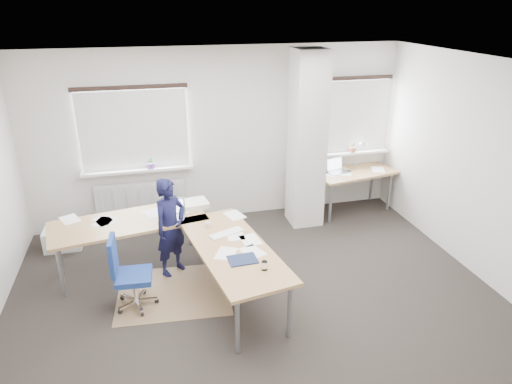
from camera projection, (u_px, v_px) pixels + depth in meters
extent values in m
plane|color=black|center=(257.00, 301.00, 5.61)|extent=(6.00, 6.00, 0.00)
cube|color=beige|center=(219.00, 136.00, 7.30)|extent=(6.00, 0.04, 2.80)
cube|color=beige|center=(356.00, 351.00, 2.84)|extent=(6.00, 0.04, 2.80)
cube|color=beige|center=(487.00, 173.00, 5.74)|extent=(0.04, 5.00, 2.80)
cube|color=white|center=(257.00, 67.00, 4.53)|extent=(6.00, 5.00, 0.04)
cube|color=beige|center=(307.00, 141.00, 7.11)|extent=(0.50, 0.50, 2.78)
cube|color=white|center=(134.00, 130.00, 6.91)|extent=(1.60, 0.04, 1.20)
cube|color=white|center=(134.00, 131.00, 6.87)|extent=(1.60, 0.02, 1.20)
cube|color=white|center=(138.00, 170.00, 7.09)|extent=(1.70, 0.20, 0.04)
cube|color=white|center=(353.00, 116.00, 7.72)|extent=(1.20, 0.04, 1.20)
cube|color=white|center=(354.00, 117.00, 7.68)|extent=(1.20, 0.02, 1.20)
cube|color=white|center=(352.00, 152.00, 7.90)|extent=(1.30, 0.20, 0.04)
cube|color=silver|center=(142.00, 200.00, 7.31)|extent=(1.40, 0.10, 0.60)
cylinder|color=#714190|center=(151.00, 166.00, 7.09)|extent=(0.12, 0.12, 0.08)
imported|color=#2C6428|center=(151.00, 163.00, 7.07)|extent=(0.09, 0.06, 0.17)
cylinder|color=#AA6341|center=(352.00, 149.00, 7.85)|extent=(0.12, 0.12, 0.08)
imported|color=#2C6428|center=(353.00, 147.00, 7.84)|extent=(0.09, 0.07, 0.17)
cube|color=#7F6345|center=(174.00, 292.00, 5.77)|extent=(1.48, 1.28, 0.01)
cube|color=white|center=(63.00, 238.00, 6.76)|extent=(0.53, 0.38, 0.31)
cube|color=olive|center=(128.00, 222.00, 6.02)|extent=(2.11, 1.14, 0.04)
cube|color=olive|center=(232.00, 248.00, 5.38)|extent=(1.14, 2.11, 0.04)
cylinder|color=#94959A|center=(61.00, 272.00, 5.57)|extent=(0.05, 0.05, 0.69)
cylinder|color=#94959A|center=(59.00, 250.00, 6.07)|extent=(0.05, 0.05, 0.69)
cylinder|color=#94959A|center=(189.00, 225.00, 6.75)|extent=(0.05, 0.05, 0.69)
cylinder|color=#94959A|center=(237.00, 326.00, 4.66)|extent=(0.05, 0.05, 0.69)
cylinder|color=#94959A|center=(289.00, 311.00, 4.88)|extent=(0.05, 0.05, 0.69)
cylinder|color=#94959A|center=(229.00, 237.00, 6.40)|extent=(0.05, 0.05, 0.69)
cube|color=#B7B7BC|center=(172.00, 217.00, 6.10)|extent=(0.37, 0.29, 0.01)
cube|color=#B7B7BC|center=(173.00, 206.00, 6.16)|extent=(0.33, 0.11, 0.22)
cube|color=silver|center=(173.00, 206.00, 6.16)|extent=(0.29, 0.09, 0.19)
cube|color=white|center=(226.00, 233.00, 5.67)|extent=(0.46, 0.29, 0.02)
cube|color=#151F3C|center=(243.00, 260.00, 5.10)|extent=(0.33, 0.25, 0.01)
cube|color=silver|center=(191.00, 204.00, 6.41)|extent=(0.49, 0.38, 0.07)
imported|color=white|center=(208.00, 225.00, 5.83)|extent=(0.09, 0.09, 0.07)
cylinder|color=silver|center=(264.00, 266.00, 4.90)|extent=(0.07, 0.07, 0.10)
cube|color=olive|center=(354.00, 172.00, 7.77)|extent=(1.50, 0.93, 0.04)
cylinder|color=#94959A|center=(331.00, 203.00, 7.47)|extent=(0.05, 0.05, 0.69)
cylinder|color=#94959A|center=(389.00, 191.00, 7.92)|extent=(0.05, 0.05, 0.69)
cylinder|color=#94959A|center=(315.00, 192.00, 7.89)|extent=(0.05, 0.05, 0.69)
cylinder|color=#94959A|center=(371.00, 182.00, 8.34)|extent=(0.05, 0.05, 0.69)
cube|color=#B7B7BC|center=(338.00, 172.00, 7.69)|extent=(0.38, 0.31, 0.01)
cube|color=#B7B7BC|center=(334.00, 164.00, 7.74)|extent=(0.33, 0.13, 0.22)
cube|color=silver|center=(334.00, 164.00, 7.74)|extent=(0.29, 0.10, 0.19)
cylinder|color=silver|center=(356.00, 163.00, 8.08)|extent=(0.10, 0.10, 0.02)
cylinder|color=silver|center=(357.00, 153.00, 8.01)|extent=(0.02, 0.16, 0.38)
cylinder|color=silver|center=(361.00, 143.00, 7.82)|extent=(0.02, 0.29, 0.13)
cone|color=silver|center=(365.00, 147.00, 7.70)|extent=(0.14, 0.16, 0.17)
cube|color=navy|center=(134.00, 277.00, 5.37)|extent=(0.44, 0.44, 0.07)
cube|color=navy|center=(113.00, 256.00, 5.22)|extent=(0.08, 0.36, 0.45)
cylinder|color=silver|center=(135.00, 289.00, 5.43)|extent=(0.05, 0.05, 0.30)
cylinder|color=black|center=(157.00, 301.00, 5.55)|extent=(0.06, 0.03, 0.05)
cylinder|color=black|center=(144.00, 292.00, 5.73)|extent=(0.04, 0.06, 0.05)
cylinder|color=black|center=(122.00, 298.00, 5.61)|extent=(0.06, 0.05, 0.05)
cylinder|color=black|center=(120.00, 312.00, 5.36)|extent=(0.06, 0.05, 0.05)
cylinder|color=black|center=(142.00, 314.00, 5.33)|extent=(0.04, 0.06, 0.05)
imported|color=black|center=(171.00, 227.00, 5.96)|extent=(0.58, 0.56, 1.35)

